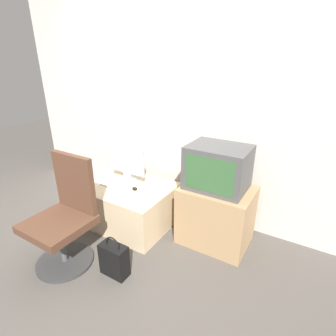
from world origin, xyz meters
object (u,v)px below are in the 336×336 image
(mouse, at_px, (135,189))
(crt_tv, at_px, (218,167))
(office_chair, at_px, (65,219))
(handbag, at_px, (114,260))
(main_monitor, at_px, (127,161))
(cardboard_box_lower, at_px, (76,202))
(keyboard, at_px, (116,185))

(mouse, bearing_deg, crt_tv, 16.33)
(office_chair, height_order, handbag, office_chair)
(main_monitor, distance_m, cardboard_box_lower, 0.88)
(office_chair, bearing_deg, handbag, 8.00)
(main_monitor, xyz_separation_m, handbag, (0.48, -0.80, -0.54))
(crt_tv, bearing_deg, keyboard, -165.72)
(keyboard, bearing_deg, crt_tv, 14.28)
(keyboard, xyz_separation_m, cardboard_box_lower, (-0.60, -0.08, -0.34))
(main_monitor, bearing_deg, keyboard, -95.50)
(office_chair, bearing_deg, keyboard, 91.22)
(crt_tv, xyz_separation_m, cardboard_box_lower, (-1.63, -0.35, -0.68))
(keyboard, distance_m, cardboard_box_lower, 0.69)
(main_monitor, xyz_separation_m, mouse, (0.21, -0.15, -0.22))
(mouse, bearing_deg, main_monitor, 145.65)
(crt_tv, height_order, office_chair, crt_tv)
(crt_tv, relative_size, cardboard_box_lower, 1.63)
(cardboard_box_lower, bearing_deg, handbag, -26.17)
(keyboard, relative_size, office_chair, 0.35)
(mouse, height_order, office_chair, office_chair)
(crt_tv, relative_size, office_chair, 0.56)
(main_monitor, relative_size, mouse, 8.60)
(mouse, relative_size, crt_tv, 0.10)
(crt_tv, distance_m, office_chair, 1.45)
(main_monitor, relative_size, keyboard, 1.39)
(main_monitor, height_order, mouse, main_monitor)
(keyboard, relative_size, crt_tv, 0.63)
(main_monitor, xyz_separation_m, office_chair, (-0.00, -0.86, -0.26))
(keyboard, height_order, crt_tv, crt_tv)
(main_monitor, distance_m, handbag, 1.07)
(office_chair, bearing_deg, mouse, 73.24)
(crt_tv, bearing_deg, main_monitor, -174.99)
(handbag, bearing_deg, keyboard, 128.58)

